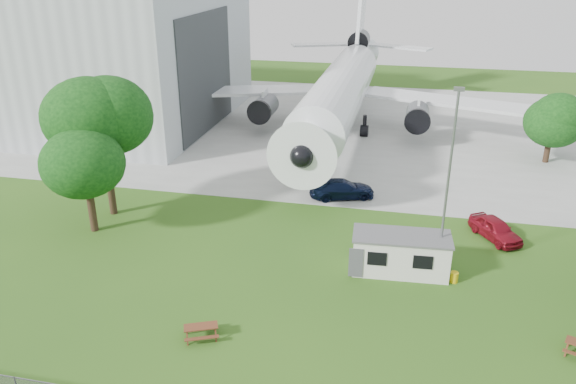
% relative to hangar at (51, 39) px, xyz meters
% --- Properties ---
extents(ground, '(160.00, 160.00, 0.00)m').
position_rel_hangar_xyz_m(ground, '(37.97, -36.00, -9.41)').
color(ground, '#3F6D1E').
extents(concrete_apron, '(120.00, 46.00, 0.03)m').
position_rel_hangar_xyz_m(concrete_apron, '(37.97, 2.00, -9.39)').
color(concrete_apron, '#B7B7B2').
rests_on(concrete_apron, ground).
extents(hangar, '(43.00, 31.00, 18.55)m').
position_rel_hangar_xyz_m(hangar, '(0.00, 0.00, 0.00)').
color(hangar, '#B2B7BC').
rests_on(hangar, ground).
extents(airliner, '(46.36, 47.73, 17.69)m').
position_rel_hangar_xyz_m(airliner, '(35.97, -0.14, -4.14)').
color(airliner, white).
rests_on(airliner, ground).
extents(site_cabin, '(6.83, 3.07, 2.62)m').
position_rel_hangar_xyz_m(site_cabin, '(43.77, -30.11, -8.09)').
color(site_cabin, silver).
rests_on(site_cabin, ground).
extents(picnic_west, '(2.25, 2.09, 0.76)m').
position_rel_hangar_xyz_m(picnic_west, '(33.62, -39.39, -9.41)').
color(picnic_west, brown).
rests_on(picnic_west, ground).
extents(lamp_mast, '(0.16, 0.16, 12.00)m').
position_rel_hangar_xyz_m(lamp_mast, '(46.17, -29.80, -3.41)').
color(lamp_mast, slate).
rests_on(lamp_mast, ground).
extents(tree_west_big, '(8.33, 8.33, 11.84)m').
position_rel_hangar_xyz_m(tree_west_big, '(21.23, -25.99, -1.74)').
color(tree_west_big, '#382619').
rests_on(tree_west_big, ground).
extents(tree_west_small, '(6.17, 6.17, 8.41)m').
position_rel_hangar_xyz_m(tree_west_small, '(21.31, -29.03, -4.09)').
color(tree_west_small, '#382619').
rests_on(tree_west_small, ground).
extents(tree_far_apron, '(6.53, 6.53, 7.62)m').
position_rel_hangar_xyz_m(tree_far_apron, '(57.14, -5.92, -5.06)').
color(tree_far_apron, '#382619').
rests_on(tree_far_apron, ground).
extents(car_ne_hatch, '(3.92, 4.78, 1.53)m').
position_rel_hangar_xyz_m(car_ne_hatch, '(50.31, -24.03, -8.64)').
color(car_ne_hatch, maroon).
rests_on(car_ne_hatch, ground).
extents(car_apron_van, '(5.86, 3.86, 1.58)m').
position_rel_hangar_xyz_m(car_apron_van, '(38.54, -19.00, -8.62)').
color(car_apron_van, black).
rests_on(car_apron_van, ground).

